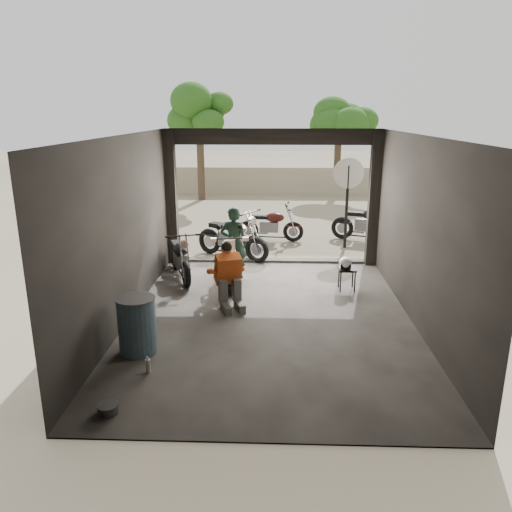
# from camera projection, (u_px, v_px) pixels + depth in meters

# --- Properties ---
(ground) EXTENTS (80.00, 80.00, 0.00)m
(ground) POSITION_uv_depth(u_px,v_px,m) (270.00, 319.00, 8.92)
(ground) COLOR #7A6D56
(ground) RESTS_ON ground
(garage) EXTENTS (7.00, 7.13, 3.20)m
(garage) POSITION_uv_depth(u_px,v_px,m) (271.00, 242.00, 9.09)
(garage) COLOR #2D2B28
(garage) RESTS_ON ground
(boundary_wall) EXTENTS (18.00, 0.30, 1.20)m
(boundary_wall) POSITION_uv_depth(u_px,v_px,m) (273.00, 181.00, 22.19)
(boundary_wall) COLOR gray
(boundary_wall) RESTS_ON ground
(tree_left) EXTENTS (2.20, 2.20, 5.60)m
(tree_left) POSITION_uv_depth(u_px,v_px,m) (199.00, 101.00, 19.91)
(tree_left) COLOR #382B1E
(tree_left) RESTS_ON ground
(tree_right) EXTENTS (2.20, 2.20, 5.00)m
(tree_right) POSITION_uv_depth(u_px,v_px,m) (339.00, 112.00, 21.26)
(tree_right) COLOR #382B1E
(tree_right) RESTS_ON ground
(main_bike) EXTENTS (0.96, 1.83, 1.17)m
(main_bike) POSITION_uv_depth(u_px,v_px,m) (229.00, 258.00, 10.58)
(main_bike) COLOR white
(main_bike) RESTS_ON ground
(left_bike) EXTENTS (1.21, 1.77, 1.11)m
(left_bike) POSITION_uv_depth(u_px,v_px,m) (180.00, 254.00, 10.94)
(left_bike) COLOR black
(left_bike) RESTS_ON ground
(outside_bike_a) EXTENTS (2.00, 1.65, 1.27)m
(outside_bike_a) POSITION_uv_depth(u_px,v_px,m) (232.00, 234.00, 12.44)
(outside_bike_a) COLOR black
(outside_bike_a) RESTS_ON ground
(outside_bike_b) EXTENTS (1.67, 0.81, 1.09)m
(outside_bike_b) POSITION_uv_depth(u_px,v_px,m) (271.00, 222.00, 14.14)
(outside_bike_b) COLOR #3F120F
(outside_bike_b) RESTS_ON ground
(outside_bike_c) EXTENTS (1.95, 1.32, 1.22)m
(outside_bike_c) POSITION_uv_depth(u_px,v_px,m) (368.00, 220.00, 14.10)
(outside_bike_c) COLOR black
(outside_bike_c) RESTS_ON ground
(rider) EXTENTS (0.61, 0.42, 1.61)m
(rider) POSITION_uv_depth(u_px,v_px,m) (234.00, 243.00, 10.89)
(rider) COLOR black
(rider) RESTS_ON ground
(mechanic) EXTENTS (0.86, 0.99, 1.21)m
(mechanic) POSITION_uv_depth(u_px,v_px,m) (230.00, 278.00, 9.24)
(mechanic) COLOR #D0541B
(mechanic) RESTS_ON ground
(stool) EXTENTS (0.35, 0.35, 0.48)m
(stool) POSITION_uv_depth(u_px,v_px,m) (347.00, 272.00, 10.23)
(stool) COLOR black
(stool) RESTS_ON ground
(helmet) EXTENTS (0.28, 0.29, 0.25)m
(helmet) POSITION_uv_depth(u_px,v_px,m) (345.00, 263.00, 10.16)
(helmet) COLOR white
(helmet) RESTS_ON stool
(oil_drum) EXTENTS (0.76, 0.76, 0.89)m
(oil_drum) POSITION_uv_depth(u_px,v_px,m) (137.00, 326.00, 7.55)
(oil_drum) COLOR #405D6C
(oil_drum) RESTS_ON ground
(sign_post) EXTENTS (0.81, 0.08, 2.42)m
(sign_post) POSITION_uv_depth(u_px,v_px,m) (348.00, 188.00, 13.14)
(sign_post) COLOR black
(sign_post) RESTS_ON ground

